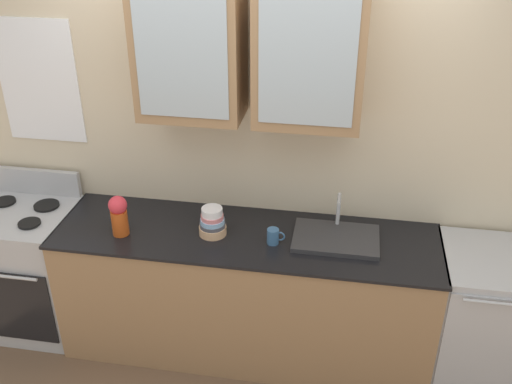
% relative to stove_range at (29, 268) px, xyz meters
% --- Properties ---
extents(ground_plane, '(10.00, 10.00, 0.00)m').
position_rel_stove_range_xyz_m(ground_plane, '(1.52, -0.00, -0.46)').
color(ground_plane, brown).
extents(back_wall_unit, '(3.98, 0.46, 2.76)m').
position_rel_stove_range_xyz_m(back_wall_unit, '(1.51, 0.33, 1.07)').
color(back_wall_unit, beige).
rests_on(back_wall_unit, ground_plane).
extents(counter, '(2.37, 0.67, 0.90)m').
position_rel_stove_range_xyz_m(counter, '(1.52, -0.00, -0.01)').
color(counter, '#93704C').
rests_on(counter, ground_plane).
extents(stove_range, '(0.67, 0.65, 1.08)m').
position_rel_stove_range_xyz_m(stove_range, '(0.00, 0.00, 0.00)').
color(stove_range, '#ADAFB5').
rests_on(stove_range, ground_plane).
extents(sink_faucet, '(0.51, 0.35, 0.25)m').
position_rel_stove_range_xyz_m(sink_faucet, '(2.06, 0.03, 0.46)').
color(sink_faucet, '#2D2D30').
rests_on(sink_faucet, counter).
extents(bowl_stack, '(0.17, 0.17, 0.18)m').
position_rel_stove_range_xyz_m(bowl_stack, '(1.32, -0.02, 0.52)').
color(bowl_stack, '#E0AD7F').
rests_on(bowl_stack, counter).
extents(vase, '(0.11, 0.11, 0.26)m').
position_rel_stove_range_xyz_m(vase, '(0.76, -0.12, 0.58)').
color(vase, '#BF4C19').
rests_on(vase, counter).
extents(cup_near_sink, '(0.11, 0.07, 0.10)m').
position_rel_stove_range_xyz_m(cup_near_sink, '(1.70, -0.06, 0.49)').
color(cup_near_sink, '#38608C').
rests_on(cup_near_sink, counter).
extents(dishwasher, '(0.61, 0.65, 0.90)m').
position_rel_stove_range_xyz_m(dishwasher, '(2.99, -0.00, -0.01)').
color(dishwasher, '#ADAFB5').
rests_on(dishwasher, ground_plane).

